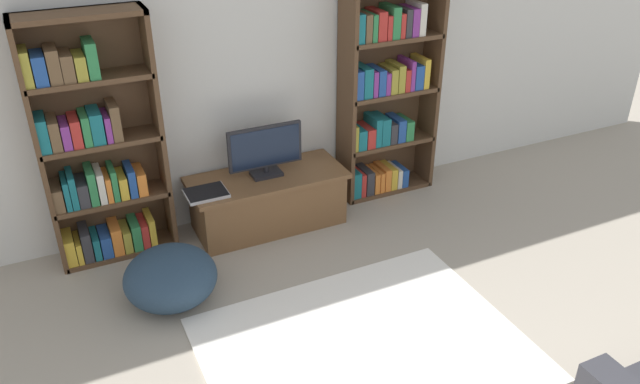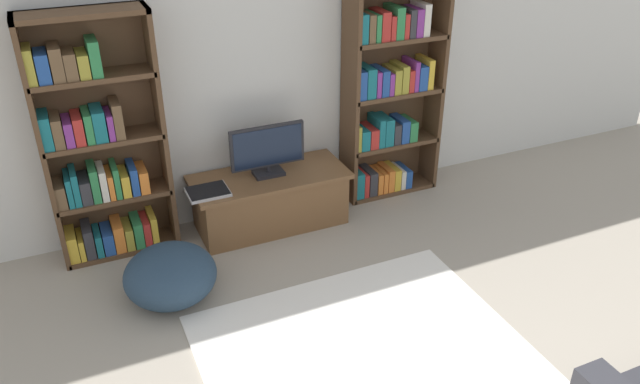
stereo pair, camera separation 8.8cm
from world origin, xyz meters
name	(u,v)px [view 1 (the left image)]	position (x,y,z in m)	size (l,w,h in m)	color
wall_back	(261,60)	(0.00, 4.23, 1.30)	(8.80, 0.06, 2.60)	silver
bookshelf_left	(96,150)	(-1.34, 4.05, 0.86)	(0.86, 0.30, 1.84)	#513823
bookshelf_right	(384,95)	(1.04, 4.05, 0.91)	(0.86, 0.30, 1.84)	#513823
tv_stand	(268,200)	(-0.11, 3.90, 0.23)	(1.26, 0.54, 0.46)	brown
television	(265,150)	(-0.11, 3.91, 0.68)	(0.61, 0.16, 0.42)	black
laptop	(206,193)	(-0.64, 3.80, 0.47)	(0.31, 0.25, 0.03)	#B7B7BC
area_rug	(366,349)	(-0.11, 2.25, 0.01)	(1.96, 1.53, 0.02)	white
beanbag_ottoman	(171,277)	(-1.08, 3.25, 0.19)	(0.63, 0.63, 0.39)	#23384C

